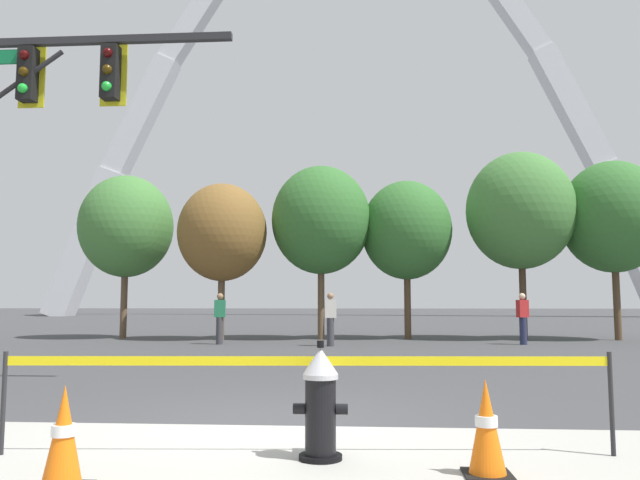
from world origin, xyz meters
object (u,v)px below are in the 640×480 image
object	(u,v)px
pedestrian_walking_left	(330,319)
monument_arch	(351,115)
fire_hydrant	(321,403)
traffic_cone_mid_sidewalk	(487,429)
pedestrian_walking_right	(523,318)
traffic_signal_gantry	(10,133)
pedestrian_standing_center	(220,318)
traffic_cone_by_hydrant	(63,438)

from	to	relation	value
pedestrian_walking_left	monument_arch	bearing A→B (deg)	90.05
fire_hydrant	traffic_cone_mid_sidewalk	xyz separation A→B (m)	(1.29, -0.42, -0.11)
pedestrian_walking_right	monument_arch	bearing A→B (deg)	99.15
traffic_cone_mid_sidewalk	traffic_signal_gantry	size ratio (longest dim) A/B	0.12
pedestrian_standing_center	pedestrian_walking_right	xyz separation A→B (m)	(9.42, 0.48, 0.00)
traffic_cone_mid_sidewalk	traffic_signal_gantry	world-z (taller)	traffic_signal_gantry
pedestrian_walking_left	pedestrian_walking_right	size ratio (longest dim) A/B	1.00
traffic_cone_by_hydrant	pedestrian_standing_center	size ratio (longest dim) A/B	0.46
fire_hydrant	traffic_cone_by_hydrant	size ratio (longest dim) A/B	1.36
traffic_cone_mid_sidewalk	pedestrian_walking_right	xyz separation A→B (m)	(4.01, 14.96, 0.46)
traffic_cone_by_hydrant	pedestrian_standing_center	xyz separation A→B (m)	(-2.37, 15.04, 0.46)
pedestrian_walking_left	pedestrian_standing_center	size ratio (longest dim) A/B	1.00
traffic_cone_mid_sidewalk	pedestrian_walking_right	distance (m)	15.50
traffic_cone_by_hydrant	traffic_cone_mid_sidewalk	distance (m)	3.10
pedestrian_walking_left	fire_hydrant	bearing A→B (deg)	-87.36
traffic_signal_gantry	monument_arch	distance (m)	49.66
traffic_cone_mid_sidewalk	traffic_signal_gantry	xyz separation A→B (m)	(-6.68, 4.68, 3.71)
monument_arch	pedestrian_walking_left	world-z (taller)	monument_arch
pedestrian_standing_center	fire_hydrant	bearing A→B (deg)	-73.67
traffic_signal_gantry	pedestrian_walking_left	world-z (taller)	traffic_signal_gantry
pedestrian_walking_left	traffic_cone_by_hydrant	bearing A→B (deg)	-94.47
fire_hydrant	pedestrian_walking_right	world-z (taller)	pedestrian_walking_right
fire_hydrant	pedestrian_walking_left	xyz separation A→B (m)	(-0.62, 13.49, 0.35)
traffic_signal_gantry	pedestrian_walking_right	size ratio (longest dim) A/B	3.77
traffic_signal_gantry	pedestrian_walking_right	world-z (taller)	traffic_signal_gantry
fire_hydrant	pedestrian_standing_center	world-z (taller)	pedestrian_standing_center
pedestrian_walking_right	traffic_signal_gantry	bearing A→B (deg)	-136.12
traffic_cone_by_hydrant	traffic_cone_mid_sidewalk	size ratio (longest dim) A/B	1.00
fire_hydrant	traffic_signal_gantry	xyz separation A→B (m)	(-5.39, 4.27, 3.60)
traffic_signal_gantry	pedestrian_walking_right	xyz separation A→B (m)	(10.69, 10.28, -3.25)
traffic_cone_by_hydrant	pedestrian_standing_center	distance (m)	15.23
traffic_signal_gantry	pedestrian_walking_left	size ratio (longest dim) A/B	3.77
pedestrian_standing_center	pedestrian_walking_left	bearing A→B (deg)	-9.34
monument_arch	pedestrian_standing_center	bearing A→B (deg)	-95.29
monument_arch	traffic_signal_gantry	bearing A→B (deg)	-95.73
fire_hydrant	pedestrian_walking_left	bearing A→B (deg)	92.64
traffic_cone_by_hydrant	traffic_signal_gantry	bearing A→B (deg)	124.79
traffic_cone_by_hydrant	pedestrian_walking_right	distance (m)	17.05
traffic_cone_by_hydrant	pedestrian_walking_right	size ratio (longest dim) A/B	0.46
fire_hydrant	pedestrian_standing_center	size ratio (longest dim) A/B	0.62
traffic_cone_by_hydrant	monument_arch	bearing A→B (deg)	88.80
fire_hydrant	monument_arch	distance (m)	54.62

